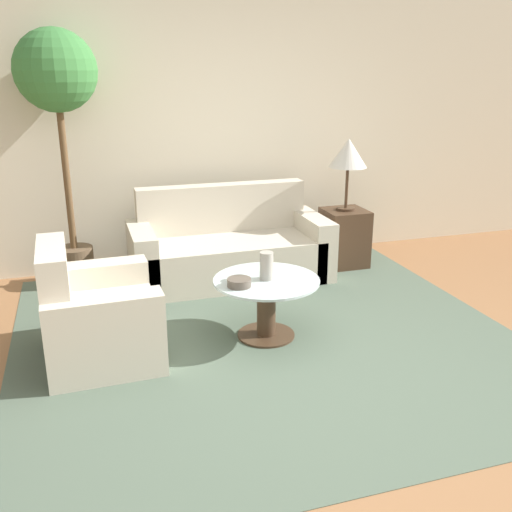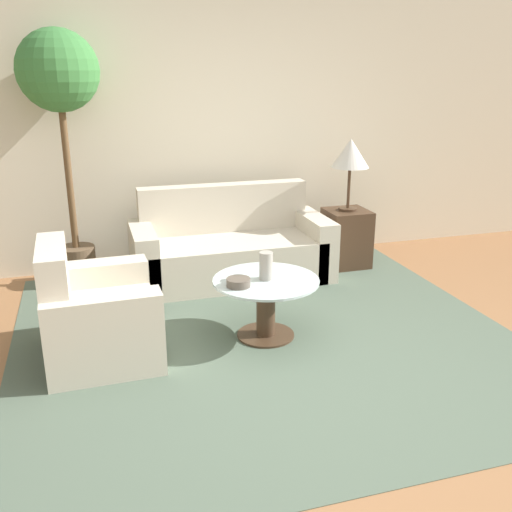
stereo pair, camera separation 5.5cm
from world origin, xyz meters
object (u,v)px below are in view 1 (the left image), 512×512
coffee_table (266,300)px  table_lamp (348,155)px  vase (266,266)px  potted_plant (58,94)px  armchair (93,320)px  sofa_main (228,249)px  bowl (239,282)px

coffee_table → table_lamp: bearing=46.1°
table_lamp → vase: size_ratio=3.40×
coffee_table → potted_plant: 2.49m
table_lamp → armchair: bearing=-153.2°
coffee_table → table_lamp: 2.00m
sofa_main → vase: sofa_main is taller
armchair → table_lamp: size_ratio=1.30×
table_lamp → potted_plant: 2.66m
bowl → armchair: bearing=172.3°
bowl → sofa_main: bearing=78.3°
armchair → sofa_main: bearing=-47.1°
table_lamp → potted_plant: (-2.58, 0.26, 0.58)m
potted_plant → bowl: potted_plant is taller
armchair → vase: 1.25m
potted_plant → bowl: (1.10, -1.65, -1.21)m
potted_plant → table_lamp: bearing=-5.8°
sofa_main → table_lamp: size_ratio=2.62×
potted_plant → bowl: size_ratio=13.22×
coffee_table → sofa_main: bearing=87.3°
sofa_main → potted_plant: 2.00m
table_lamp → bowl: size_ratio=4.13×
sofa_main → potted_plant: (-1.38, 0.26, 1.42)m
vase → bowl: 0.25m
armchair → coffee_table: size_ratio=1.16×
armchair → coffee_table: armchair is taller
sofa_main → coffee_table: 1.32m
armchair → coffee_table: (1.22, -0.06, 0.02)m
table_lamp → vase: (-1.26, -1.31, -0.56)m
coffee_table → bowl: bearing=-161.1°
sofa_main → table_lamp: (1.20, -0.01, 0.84)m
table_lamp → bowl: (-1.49, -1.39, -0.63)m
potted_plant → vase: (1.32, -1.57, -1.14)m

